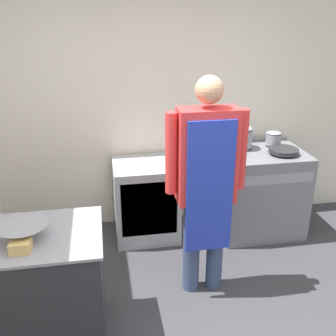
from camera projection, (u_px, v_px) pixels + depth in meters
wall_back at (149, 104)px, 4.11m from camera, size 8.00×0.05×2.70m
prep_counter at (34, 289)px, 2.76m from camera, size 1.00×0.69×0.87m
stove at (258, 191)px, 4.22m from camera, size 0.87×0.72×0.93m
fridge_unit at (146, 200)px, 4.12m from camera, size 0.65×0.61×0.82m
person_cook at (206, 177)px, 3.07m from camera, size 0.64×0.24×1.84m
mixing_bowl at (23, 232)px, 2.54m from camera, size 0.33×0.33×0.11m
plastic_tub at (21, 245)px, 2.42m from camera, size 0.13×0.13×0.07m
stock_pot at (241, 136)px, 4.09m from camera, size 0.24×0.24×0.22m
saute_pan at (284, 150)px, 3.95m from camera, size 0.30×0.30×0.04m
sauce_pot at (273, 138)px, 4.16m from camera, size 0.16×0.16×0.14m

